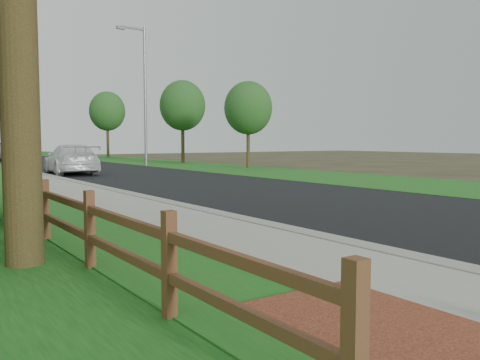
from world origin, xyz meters
TOP-DOWN VIEW (x-y plane):
  - ground at (0.00, 0.00)m, footprint 120.00×120.00m
  - road at (4.60, 35.00)m, footprint 8.00×90.00m
  - wet_gutter at (0.75, 35.00)m, footprint 0.50×90.00m
  - verge_far at (11.50, 35.00)m, footprint 6.00×90.00m
  - brick_patch at (-2.20, -1.00)m, footprint 1.60×2.40m
  - ranch_fence at (-3.60, 6.40)m, footprint 0.12×16.92m
  - white_suv at (2.00, 22.97)m, footprint 2.64×5.47m
  - dark_car_mid at (6.73, 38.60)m, footprint 2.29×4.62m
  - dark_car_far at (2.54, 42.07)m, footprint 2.05×4.86m
  - streetlight at (8.52, 28.47)m, footprint 2.18×0.49m
  - tree_near_right at (12.94, 22.30)m, footprint 3.06×3.06m
  - tree_mid_right at (13.00, 31.17)m, footprint 3.54×3.54m
  - tree_far_right at (13.00, 47.74)m, footprint 3.72×3.72m

SIDE VIEW (x-z plane):
  - ground at x=0.00m, z-range 0.00..0.00m
  - road at x=4.60m, z-range 0.00..0.02m
  - verge_far at x=11.50m, z-range 0.00..0.04m
  - wet_gutter at x=0.75m, z-range 0.02..0.02m
  - brick_patch at x=-2.20m, z-range 0.00..0.11m
  - ranch_fence at x=-3.60m, z-range 0.07..1.17m
  - dark_car_mid at x=6.73m, z-range 0.02..1.53m
  - white_suv at x=2.00m, z-range 0.02..1.56m
  - dark_car_far at x=2.54m, z-range 0.02..1.58m
  - tree_near_right at x=12.94m, z-range 1.06..6.56m
  - tree_mid_right at x=13.00m, z-range 1.25..7.67m
  - tree_far_right at x=13.00m, z-range 1.37..8.23m
  - streetlight at x=8.52m, z-range 0.63..10.06m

